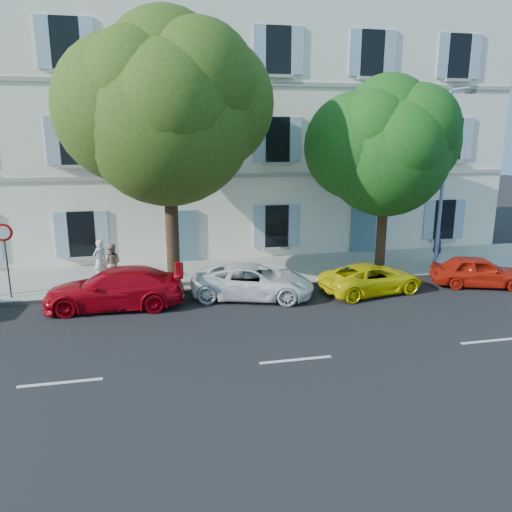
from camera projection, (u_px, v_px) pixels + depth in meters
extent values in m
plane|color=black|center=(263.00, 309.00, 17.22)|extent=(90.00, 90.00, 0.00)
cube|color=#A09E96|center=(240.00, 272.00, 21.42)|extent=(36.00, 4.50, 0.15)
cube|color=#9E998E|center=(250.00, 287.00, 19.36)|extent=(36.00, 0.16, 0.16)
cube|color=white|center=(219.00, 130.00, 25.42)|extent=(28.00, 7.00, 12.00)
imported|color=#A70410|center=(115.00, 288.00, 17.27)|extent=(4.87, 2.21, 1.38)
imported|color=white|center=(253.00, 281.00, 18.31)|extent=(4.85, 3.25, 1.24)
imported|color=yellow|center=(372.00, 278.00, 18.90)|extent=(4.27, 2.56, 1.11)
imported|color=#B81B0B|center=(479.00, 271.00, 19.65)|extent=(3.86, 2.55, 1.22)
cylinder|color=#3A2819|center=(172.00, 236.00, 18.88)|extent=(0.49, 0.49, 3.92)
ellipsoid|color=#3C6018|center=(168.00, 118.00, 17.83)|extent=(6.27, 6.27, 6.90)
cylinder|color=#3A2819|center=(381.00, 237.00, 20.65)|extent=(0.41, 0.41, 3.09)
ellipsoid|color=#1E5F18|center=(386.00, 153.00, 19.81)|extent=(5.01, 5.01, 5.52)
cylinder|color=#383A3D|center=(8.00, 267.00, 17.69)|extent=(0.06, 0.06, 2.30)
cylinder|color=red|center=(3.00, 232.00, 17.35)|extent=(0.63, 0.12, 0.63)
cylinder|color=#7293BF|center=(443.00, 183.00, 20.84)|extent=(0.15, 0.15, 7.42)
cylinder|color=#7293BF|center=(461.00, 89.00, 19.31)|extent=(0.22, 1.30, 0.09)
cube|color=#383A3D|center=(471.00, 91.00, 18.73)|extent=(0.27, 0.44, 0.17)
imported|color=white|center=(100.00, 261.00, 19.72)|extent=(0.73, 0.72, 1.70)
imported|color=tan|center=(112.00, 263.00, 19.54)|extent=(0.83, 0.68, 1.58)
imported|color=#4E437C|center=(437.00, 249.00, 21.87)|extent=(0.66, 1.02, 1.62)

